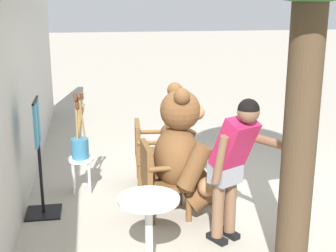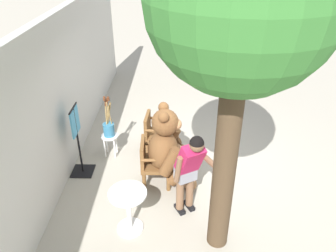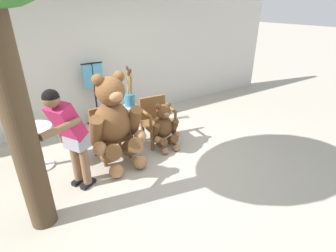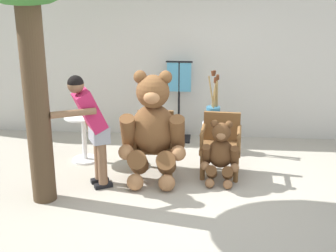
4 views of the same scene
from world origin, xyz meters
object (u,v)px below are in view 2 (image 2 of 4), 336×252
object	(u,v)px
wooden_chair_left	(153,161)
round_side_table	(129,207)
teddy_bear_large	(168,148)
clothing_display_stand	(78,140)
white_stool	(110,140)
wooden_chair_right	(156,133)
teddy_bear_small	(170,135)
patio_tree	(246,5)
person_visitor	(189,167)
brush_bucket	(109,126)

from	to	relation	value
wooden_chair_left	round_side_table	distance (m)	1.15
teddy_bear_large	clothing_display_stand	size ratio (longest dim) A/B	1.11
clothing_display_stand	teddy_bear_large	bearing A→B (deg)	-98.67
white_stool	wooden_chair_left	bearing A→B (deg)	-132.12
round_side_table	wooden_chair_right	bearing A→B (deg)	-7.82
teddy_bear_large	round_side_table	distance (m)	1.28
teddy_bear_small	patio_tree	distance (m)	3.66
person_visitor	teddy_bear_large	bearing A→B (deg)	23.90
person_visitor	white_stool	size ratio (longest dim) A/B	3.35
wooden_chair_left	teddy_bear_small	distance (m)	0.97
teddy_bear_small	patio_tree	world-z (taller)	patio_tree
wooden_chair_left	person_visitor	bearing A→B (deg)	-141.59
teddy_bear_large	teddy_bear_small	world-z (taller)	teddy_bear_large
wooden_chair_right	brush_bucket	bearing A→B (deg)	96.66
round_side_table	wooden_chair_left	bearing A→B (deg)	-14.21
teddy_bear_small	clothing_display_stand	world-z (taller)	clothing_display_stand
teddy_bear_large	person_visitor	size ratio (longest dim) A/B	0.99
wooden_chair_left	clothing_display_stand	bearing A→B (deg)	79.46
round_side_table	person_visitor	bearing A→B (deg)	-68.28
round_side_table	teddy_bear_large	bearing A→B (deg)	-26.00
clothing_display_stand	person_visitor	bearing A→B (deg)	-117.34
white_stool	patio_tree	world-z (taller)	patio_tree
patio_tree	wooden_chair_left	bearing A→B (deg)	41.46
brush_bucket	round_side_table	size ratio (longest dim) A/B	1.19
wooden_chair_left	clothing_display_stand	xyz separation A→B (m)	(0.25, 1.35, 0.26)
wooden_chair_right	round_side_table	size ratio (longest dim) A/B	1.19
wooden_chair_right	person_visitor	distance (m)	1.86
teddy_bear_large	teddy_bear_small	distance (m)	0.98
round_side_table	patio_tree	xyz separation A→B (m)	(-0.10, -1.35, 2.84)
patio_tree	clothing_display_stand	xyz separation A→B (m)	(1.46, 2.42, -2.57)
wooden_chair_left	teddy_bear_small	world-z (taller)	teddy_bear_small
teddy_bear_small	person_visitor	world-z (taller)	person_visitor
wooden_chair_left	teddy_bear_large	size ratio (longest dim) A/B	0.57
brush_bucket	clothing_display_stand	world-z (taller)	clothing_display_stand
wooden_chair_right	white_stool	xyz separation A→B (m)	(-0.11, 0.91, -0.11)
teddy_bear_large	teddy_bear_small	size ratio (longest dim) A/B	1.75
white_stool	patio_tree	size ratio (longest dim) A/B	0.11
person_visitor	brush_bucket	bearing A→B (deg)	43.61
brush_bucket	clothing_display_stand	distance (m)	0.73
teddy_bear_large	clothing_display_stand	world-z (taller)	teddy_bear_large
teddy_bear_small	brush_bucket	bearing A→B (deg)	94.72
wooden_chair_left	white_stool	xyz separation A→B (m)	(0.83, 0.91, -0.11)
brush_bucket	teddy_bear_large	bearing A→B (deg)	-125.06
person_visitor	white_stool	xyz separation A→B (m)	(1.59, 1.52, -0.56)
brush_bucket	clothing_display_stand	size ratio (longest dim) A/B	0.63
wooden_chair_right	round_side_table	bearing A→B (deg)	172.18
wooden_chair_left	clothing_display_stand	size ratio (longest dim) A/B	0.63
white_stool	brush_bucket	distance (m)	0.31
teddy_bear_large	patio_tree	world-z (taller)	patio_tree
teddy_bear_large	white_stool	size ratio (longest dim) A/B	3.30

